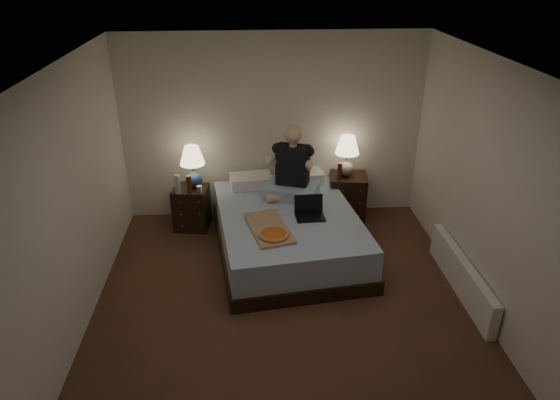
{
  "coord_description": "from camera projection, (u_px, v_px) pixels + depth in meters",
  "views": [
    {
      "loc": [
        -0.35,
        -4.11,
        3.36
      ],
      "look_at": [
        0.0,
        0.9,
        0.85
      ],
      "focal_mm": 32.0,
      "sensor_mm": 36.0,
      "label": 1
    }
  ],
  "objects": [
    {
      "name": "person",
      "position": [
        292.0,
        163.0,
        6.2
      ],
      "size": [
        0.8,
        0.71,
        0.93
      ],
      "primitive_type": null,
      "rotation": [
        0.0,
        0.0,
        -0.34
      ],
      "color": "black",
      "rests_on": "bed"
    },
    {
      "name": "wall_left",
      "position": [
        66.0,
        212.0,
        4.51
      ],
      "size": [
        0.0,
        4.5,
        2.5
      ],
      "primitive_type": "cube",
      "rotation": [
        1.57,
        0.0,
        1.57
      ],
      "color": "silver",
      "rests_on": "ground"
    },
    {
      "name": "beer_bottle_right",
      "position": [
        340.0,
        171.0,
        6.61
      ],
      "size": [
        0.06,
        0.06,
        0.23
      ],
      "primitive_type": "cylinder",
      "color": "#591B0C",
      "rests_on": "nightstand_right"
    },
    {
      "name": "soda_can",
      "position": [
        199.0,
        190.0,
        6.38
      ],
      "size": [
        0.07,
        0.07,
        0.1
      ],
      "primitive_type": "cylinder",
      "color": "beige",
      "rests_on": "nightstand_left"
    },
    {
      "name": "pizza_box",
      "position": [
        274.0,
        235.0,
        5.46
      ],
      "size": [
        0.56,
        0.83,
        0.08
      ],
      "primitive_type": null,
      "rotation": [
        0.0,
        0.0,
        0.23
      ],
      "color": "tan",
      "rests_on": "bed"
    },
    {
      "name": "ceiling",
      "position": [
        288.0,
        69.0,
        4.07
      ],
      "size": [
        4.0,
        4.5,
        0.0
      ],
      "primitive_type": "cube",
      "rotation": [
        3.14,
        0.0,
        0.0
      ],
      "color": "white",
      "rests_on": "ground"
    },
    {
      "name": "lamp_right",
      "position": [
        347.0,
        156.0,
        6.65
      ],
      "size": [
        0.41,
        0.41,
        0.56
      ],
      "primitive_type": null,
      "rotation": [
        0.0,
        0.0,
        0.32
      ],
      "color": "gray",
      "rests_on": "nightstand_right"
    },
    {
      "name": "wall_right",
      "position": [
        495.0,
        198.0,
        4.75
      ],
      "size": [
        0.0,
        4.5,
        2.5
      ],
      "primitive_type": "cube",
      "rotation": [
        1.57,
        0.0,
        -1.57
      ],
      "color": "silver",
      "rests_on": "ground"
    },
    {
      "name": "wall_back",
      "position": [
        273.0,
        128.0,
        6.64
      ],
      "size": [
        4.0,
        0.0,
        2.5
      ],
      "primitive_type": "cube",
      "rotation": [
        1.57,
        0.0,
        0.0
      ],
      "color": "silver",
      "rests_on": "ground"
    },
    {
      "name": "bed",
      "position": [
        288.0,
        232.0,
        6.13
      ],
      "size": [
        1.87,
        2.33,
        0.54
      ],
      "primitive_type": "cube",
      "rotation": [
        0.0,
        0.0,
        0.13
      ],
      "color": "#5C80B9",
      "rests_on": "floor"
    },
    {
      "name": "beer_bottle_left",
      "position": [
        189.0,
        184.0,
        6.37
      ],
      "size": [
        0.06,
        0.06,
        0.23
      ],
      "primitive_type": "cylinder",
      "color": "#4F280B",
      "rests_on": "nightstand_left"
    },
    {
      "name": "lamp_left",
      "position": [
        193.0,
        167.0,
        6.46
      ],
      "size": [
        0.34,
        0.34,
        0.56
      ],
      "primitive_type": null,
      "rotation": [
        0.0,
        0.0,
        -0.07
      ],
      "color": "navy",
      "rests_on": "nightstand_left"
    },
    {
      "name": "laptop",
      "position": [
        310.0,
        209.0,
        5.84
      ],
      "size": [
        0.36,
        0.3,
        0.24
      ],
      "primitive_type": null,
      "rotation": [
        0.0,
        0.0,
        0.06
      ],
      "color": "black",
      "rests_on": "bed"
    },
    {
      "name": "nightstand_left",
      "position": [
        192.0,
        208.0,
        6.66
      ],
      "size": [
        0.49,
        0.46,
        0.58
      ],
      "primitive_type": "cube",
      "rotation": [
        0.0,
        0.0,
        -0.14
      ],
      "color": "black",
      "rests_on": "floor"
    },
    {
      "name": "water_bottle",
      "position": [
        178.0,
        184.0,
        6.35
      ],
      "size": [
        0.07,
        0.07,
        0.25
      ],
      "primitive_type": "cylinder",
      "color": "silver",
      "rests_on": "nightstand_left"
    },
    {
      "name": "wall_front",
      "position": [
        321.0,
        399.0,
        2.62
      ],
      "size": [
        4.0,
        0.0,
        2.5
      ],
      "primitive_type": "cube",
      "rotation": [
        -1.57,
        0.0,
        0.0
      ],
      "color": "silver",
      "rests_on": "ground"
    },
    {
      "name": "floor",
      "position": [
        286.0,
        311.0,
        5.19
      ],
      "size": [
        4.0,
        4.5,
        0.0
      ],
      "primitive_type": "cube",
      "color": "brown",
      "rests_on": "ground"
    },
    {
      "name": "nightstand_right",
      "position": [
        347.0,
        197.0,
        6.9
      ],
      "size": [
        0.54,
        0.5,
        0.63
      ],
      "primitive_type": "cube",
      "rotation": [
        0.0,
        0.0,
        -0.13
      ],
      "color": "black",
      "rests_on": "floor"
    },
    {
      "name": "radiator",
      "position": [
        461.0,
        276.0,
        5.41
      ],
      "size": [
        0.1,
        1.6,
        0.4
      ],
      "primitive_type": "cube",
      "color": "white",
      "rests_on": "floor"
    }
  ]
}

